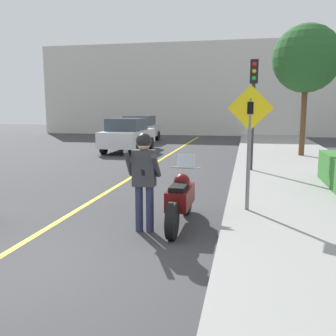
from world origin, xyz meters
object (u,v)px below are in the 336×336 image
(person_biker, at_px, (144,172))
(traffic_light, at_px, (253,94))
(motorcycle, at_px, (180,199))
(parked_car_white, at_px, (128,135))
(crossing_sign, at_px, (249,136))
(parked_car_silver, at_px, (140,129))
(street_tree, at_px, (307,59))

(person_biker, height_order, traffic_light, traffic_light)
(motorcycle, bearing_deg, parked_car_white, 112.58)
(crossing_sign, xyz_separation_m, parked_car_silver, (-6.83, 15.72, -0.81))
(parked_car_white, distance_m, parked_car_silver, 5.31)
(motorcycle, distance_m, crossing_sign, 1.90)
(crossing_sign, relative_size, street_tree, 0.46)
(parked_car_white, bearing_deg, person_biker, -70.73)
(motorcycle, bearing_deg, street_tree, 71.07)
(person_biker, relative_size, parked_car_white, 0.43)
(parked_car_white, bearing_deg, street_tree, -6.45)
(crossing_sign, distance_m, street_tree, 10.16)
(person_biker, distance_m, street_tree, 12.11)
(street_tree, xyz_separation_m, parked_car_silver, (-9.15, 6.17, -3.40))
(motorcycle, height_order, person_biker, person_biker)
(crossing_sign, height_order, parked_car_white, crossing_sign)
(street_tree, distance_m, parked_car_white, 9.01)
(parked_car_silver, bearing_deg, street_tree, -34.00)
(traffic_light, bearing_deg, parked_car_silver, 123.24)
(traffic_light, xyz_separation_m, street_tree, (2.21, 4.42, 1.59))
(traffic_light, relative_size, parked_car_white, 0.86)
(person_biker, height_order, parked_car_silver, person_biker)
(person_biker, bearing_deg, parked_car_silver, 106.33)
(person_biker, xyz_separation_m, traffic_light, (1.93, 6.52, 1.55))
(motorcycle, height_order, parked_car_white, parked_car_white)
(crossing_sign, relative_size, parked_car_silver, 0.60)
(crossing_sign, relative_size, parked_car_white, 0.60)
(person_biker, bearing_deg, crossing_sign, 37.46)
(street_tree, relative_size, parked_car_silver, 1.33)
(traffic_light, relative_size, parked_car_silver, 0.86)
(parked_car_silver, bearing_deg, motorcycle, -71.40)
(traffic_light, height_order, parked_car_white, traffic_light)
(motorcycle, height_order, traffic_light, traffic_light)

